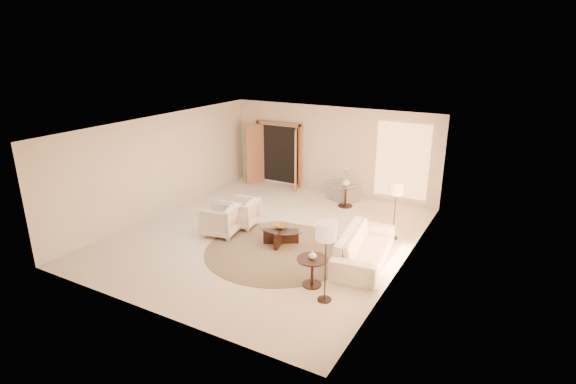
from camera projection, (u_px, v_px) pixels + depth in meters
The scene contains 18 objects.
room at pixel (266, 183), 11.11m from camera, with size 7.04×8.04×2.83m.
windows_right at pixel (405, 207), 9.62m from camera, with size 0.10×6.40×2.40m, color #F1A360, non-canonical shape.
window_back_corner at pixel (402, 161), 13.33m from camera, with size 1.70×0.10×2.40m, color #F1A360, non-canonical shape.
curtains_right at pixel (413, 197), 10.40m from camera, with size 0.06×5.20×2.60m, color tan, non-canonical shape.
french_doors at pixel (278, 155), 15.26m from camera, with size 1.95×0.66×2.16m.
area_rug at pixel (277, 251), 10.63m from camera, with size 3.44×3.44×0.01m, color #413424.
sofa at pixel (364, 247), 10.02m from camera, with size 2.43×0.95×0.71m, color silver.
armchair_left at pixel (241, 211), 11.98m from camera, with size 0.80×0.75×0.83m, color silver.
armchair_right at pixel (220, 218), 11.44m from camera, with size 0.85×0.79×0.87m, color silver.
accent_chair at pixel (342, 188), 13.95m from camera, with size 0.86×0.56×0.76m, color gray.
coffee_table at pixel (281, 234), 10.94m from camera, with size 1.52×1.52×0.42m.
end_table at pixel (312, 267), 9.02m from camera, with size 0.64×0.64×0.60m.
side_table at pixel (346, 194), 13.40m from camera, with size 0.56×0.56×0.65m.
floor_lamp_near at pixel (396, 191), 10.94m from camera, with size 0.36×0.36×1.48m.
floor_lamp_far at pixel (326, 235), 8.18m from camera, with size 0.39×0.39×1.61m.
bowl at pixel (281, 226), 10.88m from camera, with size 0.35×0.35×0.09m, color brown.
end_vase at pixel (313, 255), 8.93m from camera, with size 0.16×0.16×0.17m, color white.
side_vase at pixel (346, 182), 13.28m from camera, with size 0.23×0.23×0.24m, color white.
Camera 1 is at (5.64, -9.00, 4.72)m, focal length 28.00 mm.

